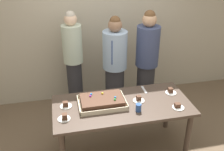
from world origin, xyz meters
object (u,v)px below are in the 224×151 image
object	(u,v)px
plated_slice_near_right	(178,106)
person_green_shirt_behind	(115,67)
plated_slice_near_left	(66,105)
drink_cup_nearest	(138,108)
plated_slice_far_right	(64,118)
plated_slice_far_left	(139,99)
party_table	(122,110)
person_serving_front	(74,62)
person_striped_tie_right	(147,62)
plated_slice_center_front	(171,91)
cake_server_utensil	(144,90)
sheet_cake	(102,101)

from	to	relation	value
plated_slice_near_right	person_green_shirt_behind	xyz separation A→B (m)	(-0.55, 1.13, 0.08)
plated_slice_near_left	drink_cup_nearest	bearing A→B (deg)	-18.50
plated_slice_far_right	plated_slice_far_left	bearing A→B (deg)	11.34
party_table	person_serving_front	bearing A→B (deg)	114.09
party_table	person_striped_tie_right	xyz separation A→B (m)	(0.62, 0.88, 0.23)
plated_slice_far_right	person_green_shirt_behind	bearing A→B (deg)	51.41
drink_cup_nearest	person_green_shirt_behind	world-z (taller)	person_green_shirt_behind
plated_slice_far_right	plated_slice_center_front	distance (m)	1.49
plated_slice_near_left	party_table	bearing A→B (deg)	-8.18
person_serving_front	person_green_shirt_behind	bearing A→B (deg)	55.62
plated_slice_center_front	person_serving_front	distance (m)	1.60
plated_slice_near_right	cake_server_utensil	bearing A→B (deg)	118.14
sheet_cake	cake_server_utensil	xyz separation A→B (m)	(0.64, 0.23, -0.04)
plated_slice_near_right	cake_server_utensil	xyz separation A→B (m)	(-0.27, 0.50, -0.02)
person_serving_front	sheet_cake	bearing A→B (deg)	0.01
person_striped_tie_right	plated_slice_far_left	bearing A→B (deg)	21.52
plated_slice_near_right	drink_cup_nearest	world-z (taller)	drink_cup_nearest
drink_cup_nearest	person_striped_tie_right	world-z (taller)	person_striped_tie_right
party_table	plated_slice_near_left	size ratio (longest dim) A/B	11.73
plated_slice_center_front	cake_server_utensil	xyz separation A→B (m)	(-0.33, 0.15, -0.02)
sheet_cake	drink_cup_nearest	xyz separation A→B (m)	(0.41, -0.23, 0.00)
plated_slice_far_left	party_table	bearing A→B (deg)	-172.08
plated_slice_far_right	person_striped_tie_right	world-z (taller)	person_striped_tie_right
plated_slice_center_front	person_serving_front	size ratio (longest dim) A/B	0.09
party_table	person_green_shirt_behind	xyz separation A→B (m)	(0.11, 0.90, 0.19)
plated_slice_near_right	plated_slice_near_left	bearing A→B (deg)	166.47
person_green_shirt_behind	person_striped_tie_right	xyz separation A→B (m)	(0.52, -0.02, 0.04)
plated_slice_center_front	person_striped_tie_right	world-z (taller)	person_striped_tie_right
person_serving_front	person_green_shirt_behind	xyz separation A→B (m)	(0.62, -0.24, -0.04)
plated_slice_near_left	person_serving_front	xyz separation A→B (m)	(0.20, 1.04, 0.12)
sheet_cake	person_green_shirt_behind	world-z (taller)	person_green_shirt_behind
party_table	plated_slice_near_left	distance (m)	0.73
person_striped_tie_right	plated_slice_near_right	bearing A→B (deg)	48.31
plated_slice_center_front	drink_cup_nearest	size ratio (longest dim) A/B	1.50
plated_slice_near_right	person_serving_front	xyz separation A→B (m)	(-1.17, 1.37, 0.12)
drink_cup_nearest	party_table	bearing A→B (deg)	129.51
plated_slice_far_left	sheet_cake	bearing A→B (deg)	178.17
sheet_cake	plated_slice_far_left	distance (m)	0.48
person_striped_tie_right	plated_slice_far_right	bearing A→B (deg)	-6.04
plated_slice_near_left	person_green_shirt_behind	bearing A→B (deg)	44.36
person_green_shirt_behind	person_striped_tie_right	bearing A→B (deg)	110.35
plated_slice_near_left	person_green_shirt_behind	distance (m)	1.15
drink_cup_nearest	person_striped_tie_right	bearing A→B (deg)	66.15
person_striped_tie_right	plated_slice_center_front	bearing A→B (deg)	53.56
drink_cup_nearest	plated_slice_near_right	bearing A→B (deg)	-4.53
party_table	drink_cup_nearest	world-z (taller)	drink_cup_nearest
sheet_cake	person_striped_tie_right	size ratio (longest dim) A/B	0.35
plated_slice_center_front	person_striped_tie_right	distance (m)	0.77
plated_slice_far_right	cake_server_utensil	distance (m)	1.21
party_table	sheet_cake	distance (m)	0.30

